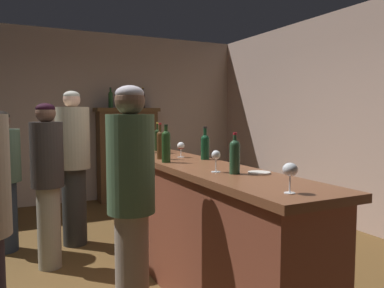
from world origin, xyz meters
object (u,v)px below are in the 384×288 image
Objects in this scene: wine_bottle_riesling at (157,139)px; display_bottle_center at (143,99)px; wine_glass_spare at (216,156)px; wine_bottle_rose at (235,155)px; display_cabinet at (128,152)px; patron_by_cabinet at (2,176)px; wine_glass_rear at (137,141)px; flower_arrangement at (148,135)px; cheese_plate at (259,173)px; bar_counter at (191,224)px; patron_tall at (48,177)px; wine_bottle_merlot at (166,145)px; wine_glass_mid at (181,147)px; display_bottle_midleft at (128,100)px; wine_glass_front at (290,170)px; wine_bottle_pinot at (205,145)px; patron_near_entrance at (131,199)px; wine_bottle_syrah at (160,143)px; patron_in_grey at (73,161)px; display_bottle_left at (111,99)px.

display_bottle_center is at bearing 74.58° from wine_bottle_riesling.
display_bottle_center is (0.83, 3.98, 0.54)m from wine_glass_spare.
display_cabinet is at bearing 83.49° from wine_bottle_rose.
wine_glass_rear is at bearing 11.46° from patron_by_cabinet.
flower_arrangement reaches higher than cheese_plate.
display_bottle_center is at bearing 77.62° from bar_counter.
wine_bottle_riesling is at bearing 63.64° from patron_tall.
patron_by_cabinet is (-1.25, 1.56, -0.40)m from wine_bottle_merlot.
display_bottle_midleft is at bearing 82.43° from wine_glass_mid.
flower_arrangement reaches higher than wine_glass_front.
wine_glass_rear is (-0.27, 1.11, -0.03)m from wine_bottle_pinot.
flower_arrangement is 1.56m from patron_near_entrance.
wine_glass_spare is at bearing -112.27° from wine_bottle_pinot.
wine_bottle_pinot is (0.19, 0.11, 0.66)m from bar_counter.
patron_near_entrance is (0.38, -1.44, 0.05)m from patron_tall.
bar_counter is at bearing -63.36° from wine_bottle_syrah.
patron_in_grey reaches higher than patron_by_cabinet.
flower_arrangement is 1.19× the size of display_bottle_left.
display_cabinet reaches higher than cheese_plate.
display_cabinet is 5.02× the size of wine_bottle_riesling.
patron_in_grey is at bearing 123.18° from wine_bottle_pinot.
wine_bottle_rose is 1.59m from flower_arrangement.
wine_bottle_merlot reaches higher than cheese_plate.
patron_in_grey reaches higher than wine_bottle_riesling.
display_bottle_center reaches higher than wine_glass_front.
wine_glass_spare is 0.99× the size of cheese_plate.
wine_bottle_merlot is at bearing -22.93° from patron_by_cabinet.
patron_by_cabinet is (-0.39, 0.69, -0.06)m from patron_tall.
display_bottle_center reaches higher than wine_glass_spare.
wine_glass_spare is at bearing 2.75° from patron_tall.
wine_glass_mid is 0.09× the size of patron_by_cabinet.
patron_in_grey is (-1.20, -1.90, -0.77)m from display_bottle_midleft.
wine_bottle_pinot is at bearing -94.65° from display_cabinet.
display_cabinet is 2.24m from patron_in_grey.
wine_bottle_merlot is 2.05× the size of cheese_plate.
display_bottle_midleft is at bearing 118.17° from patron_tall.
wine_glass_front is at bearing -94.40° from wine_bottle_riesling.
wine_glass_rear is (0.12, 1.15, -0.05)m from wine_bottle_merlot.
wine_glass_front is at bearing -90.62° from wine_glass_spare.
wine_glass_spare reaches higher than wine_glass_rear.
wine_bottle_merlot is at bearing -95.83° from wine_glass_rear.
patron_tall is at bearing -38.75° from patron_in_grey.
patron_in_grey reaches higher than wine_glass_mid.
wine_bottle_rose is 0.71× the size of flower_arrangement.
wine_glass_rear is 0.42× the size of display_bottle_center.
wine_bottle_merlot is 0.99m from wine_bottle_riesling.
flower_arrangement reaches higher than bar_counter.
bar_counter is 0.95m from wine_bottle_rose.
bar_counter is 9.62× the size of wine_bottle_merlot.
patron_near_entrance is at bearing 162.16° from cheese_plate.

